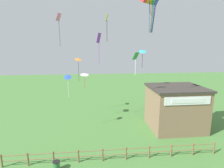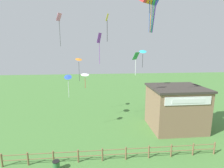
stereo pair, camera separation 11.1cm
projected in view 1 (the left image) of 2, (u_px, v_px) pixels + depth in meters
The scene contains 11 objects.
wooden_fence at pixel (114, 153), 15.28m from camera, with size 18.84×0.14×1.18m.
seaside_building at pixel (175, 107), 21.33m from camera, with size 6.31×5.58×5.20m.
trash_bin at pixel (56, 166), 14.04m from camera, with size 0.58×0.58×0.79m.
kite_yellow_diamond at pixel (107, 23), 19.15m from camera, with size 0.41×0.61×2.96m.
kite_green_diamond at pixel (136, 59), 17.77m from camera, with size 0.79×0.75×2.36m.
kite_pink_diamond at pixel (59, 24), 19.01m from camera, with size 0.65×0.73×3.52m.
kite_blue_delta at pixel (68, 78), 19.66m from camera, with size 0.86×0.77×2.65m.
kite_white_delta at pixel (85, 75), 22.94m from camera, with size 1.30×1.29×1.99m.
kite_orange_delta at pixel (78, 61), 24.97m from camera, with size 1.26×1.24×3.40m.
kite_cyan_delta at pixel (143, 52), 20.22m from camera, with size 0.95×0.91×2.08m.
kite_purple_streamer at pixel (99, 41), 23.55m from camera, with size 0.72×1.01×4.10m.
Camera 1 is at (-1.63, -8.17, 9.62)m, focal length 28.00 mm.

